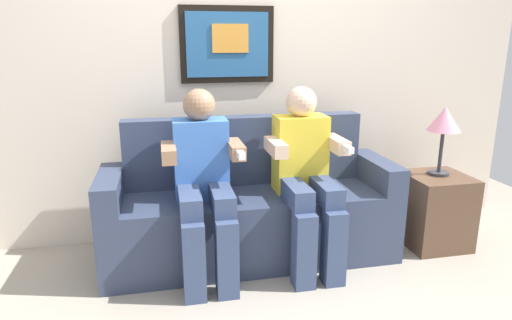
# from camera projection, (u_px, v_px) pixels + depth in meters

# --- Properties ---
(ground_plane) EXTENTS (5.52, 5.52, 0.00)m
(ground_plane) POSITION_uv_depth(u_px,v_px,m) (261.00, 280.00, 2.65)
(ground_plane) COLOR #9E9384
(back_wall_assembly) EXTENTS (4.25, 0.10, 2.60)m
(back_wall_assembly) POSITION_uv_depth(u_px,v_px,m) (237.00, 52.00, 3.02)
(back_wall_assembly) COLOR beige
(back_wall_assembly) RESTS_ON ground_plane
(couch) EXTENTS (1.85, 0.58, 0.90)m
(couch) POSITION_uv_depth(u_px,v_px,m) (250.00, 211.00, 2.87)
(couch) COLOR #333D56
(couch) RESTS_ON ground_plane
(person_on_left) EXTENTS (0.46, 0.56, 1.11)m
(person_on_left) POSITION_uv_depth(u_px,v_px,m) (203.00, 178.00, 2.57)
(person_on_left) COLOR #3F72CC
(person_on_left) RESTS_ON ground_plane
(person_on_right) EXTENTS (0.46, 0.56, 1.11)m
(person_on_right) POSITION_uv_depth(u_px,v_px,m) (306.00, 172.00, 2.70)
(person_on_right) COLOR yellow
(person_on_right) RESTS_ON ground_plane
(side_table_right) EXTENTS (0.40, 0.40, 0.50)m
(side_table_right) POSITION_uv_depth(u_px,v_px,m) (435.00, 210.00, 3.05)
(side_table_right) COLOR brown
(side_table_right) RESTS_ON ground_plane
(table_lamp) EXTENTS (0.22, 0.22, 0.46)m
(table_lamp) POSITION_uv_depth(u_px,v_px,m) (444.00, 122.00, 2.91)
(table_lamp) COLOR #333338
(table_lamp) RESTS_ON side_table_right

